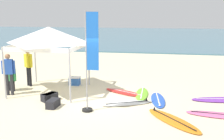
% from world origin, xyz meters
% --- Properties ---
extents(ground_plane, '(80.00, 80.00, 0.00)m').
position_xyz_m(ground_plane, '(0.00, 0.00, 0.00)').
color(ground_plane, beige).
extents(sea, '(80.00, 36.00, 0.10)m').
position_xyz_m(sea, '(0.00, 30.85, 0.05)').
color(sea, teal).
rests_on(sea, ground).
extents(canopy_tent, '(2.79, 2.79, 2.75)m').
position_xyz_m(canopy_tent, '(-2.30, 1.08, 2.39)').
color(canopy_tent, '#B7B7BC').
rests_on(canopy_tent, ground).
extents(surfboard_orange, '(1.95, 2.20, 0.19)m').
position_xyz_m(surfboard_orange, '(2.76, -1.42, 0.04)').
color(surfboard_orange, orange).
rests_on(surfboard_orange, ground).
extents(surfboard_blue, '(0.72, 1.97, 0.19)m').
position_xyz_m(surfboard_blue, '(2.26, 0.57, 0.04)').
color(surfboard_blue, blue).
rests_on(surfboard_blue, ground).
extents(surfboard_white, '(1.92, 1.25, 0.19)m').
position_xyz_m(surfboard_white, '(1.16, -0.05, 0.04)').
color(surfboard_white, white).
rests_on(surfboard_white, ground).
extents(surfboard_red, '(2.01, 1.41, 0.19)m').
position_xyz_m(surfboard_red, '(0.89, 1.32, 0.04)').
color(surfboard_red, red).
rests_on(surfboard_red, ground).
extents(surfboard_pink, '(2.17, 0.82, 0.19)m').
position_xyz_m(surfboard_pink, '(4.29, -0.68, 0.04)').
color(surfboard_pink, pink).
rests_on(surfboard_pink, ground).
extents(surfboard_lime, '(0.55, 1.88, 0.19)m').
position_xyz_m(surfboard_lime, '(1.59, 1.26, 0.04)').
color(surfboard_lime, '#7AD12D').
rests_on(surfboard_lime, ground).
extents(person_blue, '(0.53, 0.31, 1.71)m').
position_xyz_m(person_blue, '(-3.73, 0.23, 0.99)').
color(person_blue, '#2D2D33').
rests_on(person_blue, ground).
extents(person_yellow, '(0.47, 0.39, 1.71)m').
position_xyz_m(person_yellow, '(-3.63, 1.72, 0.99)').
color(person_yellow, black).
rests_on(person_yellow, ground).
extents(person_green, '(0.52, 0.33, 1.20)m').
position_xyz_m(person_green, '(-3.98, 0.81, 0.66)').
color(person_green, black).
rests_on(person_green, ground).
extents(banner_flag, '(0.60, 0.36, 3.40)m').
position_xyz_m(banner_flag, '(0.01, -1.02, 1.57)').
color(banner_flag, '#99999E').
rests_on(banner_flag, ground).
extents(gear_bag_near_tent, '(0.62, 0.67, 0.28)m').
position_xyz_m(gear_bag_near_tent, '(-1.84, -0.19, 0.14)').
color(gear_bag_near_tent, '#232328').
rests_on(gear_bag_near_tent, ground).
extents(gear_bag_by_pole, '(0.50, 0.67, 0.28)m').
position_xyz_m(gear_bag_by_pole, '(-1.84, -0.14, 0.14)').
color(gear_bag_by_pole, black).
rests_on(gear_bag_by_pole, ground).
extents(gear_bag_on_sand, '(0.35, 0.62, 0.28)m').
position_xyz_m(gear_bag_on_sand, '(-1.41, -0.87, 0.14)').
color(gear_bag_on_sand, '#232328').
rests_on(gear_bag_on_sand, ground).
extents(cooler_box, '(0.50, 0.36, 0.39)m').
position_xyz_m(cooler_box, '(-1.62, 2.23, 0.20)').
color(cooler_box, '#2D60B7').
rests_on(cooler_box, ground).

